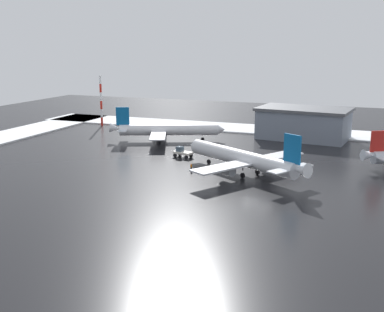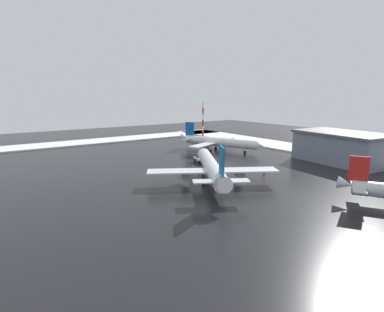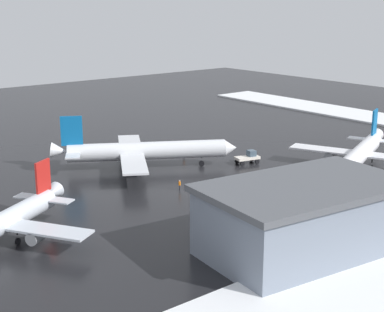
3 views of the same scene
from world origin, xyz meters
TOP-DOWN VIEW (x-y plane):
  - ground_plane at (0.00, 0.00)m, footprint 240.00×240.00m
  - snow_bank_far at (0.00, -50.00)m, footprint 152.00×16.00m
  - snow_bank_right at (67.00, 0.00)m, footprint 14.00×116.00m
  - airplane_far_rear at (-7.45, 2.47)m, footprint 30.80×26.36m
  - airplane_parked_portside at (21.49, -23.76)m, footprint 30.44×25.79m
  - pushback_tug at (10.01, -7.23)m, footprint 4.98×3.20m
  - ground_crew_near_tug at (-10.16, -11.89)m, footprint 0.36×0.36m
  - ground_crew_beside_wing at (3.39, 4.04)m, footprint 0.36×0.36m
  - antenna_mast at (51.64, -40.00)m, footprint 0.70×0.70m
  - cargo_hangar at (-13.44, -40.68)m, footprint 26.65×17.95m

SIDE VIEW (x-z plane):
  - ground_plane at x=0.00m, z-range 0.00..0.00m
  - snow_bank_far at x=0.00m, z-range 0.00..0.41m
  - snow_bank_right at x=67.00m, z-range 0.00..0.41m
  - ground_crew_near_tug at x=-10.16m, z-range 0.12..1.83m
  - ground_crew_beside_wing at x=3.39m, z-range 0.12..1.83m
  - pushback_tug at x=10.01m, z-range 0.03..2.53m
  - airplane_parked_portside at x=21.49m, z-range -1.61..7.87m
  - airplane_far_rear at x=-7.45m, z-range -1.72..8.43m
  - cargo_hangar at x=-13.44m, z-range 0.04..8.84m
  - antenna_mast at x=51.64m, z-range 0.00..16.37m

